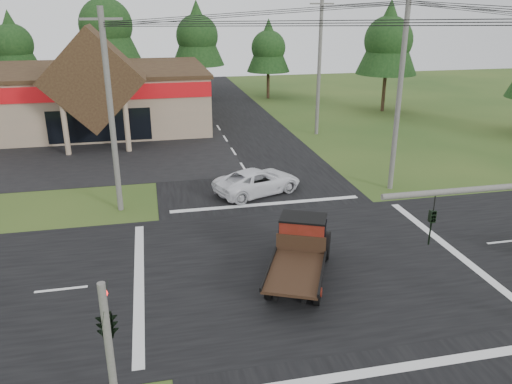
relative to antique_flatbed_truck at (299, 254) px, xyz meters
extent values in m
plane|color=#264619|center=(0.61, 1.18, -1.17)|extent=(120.00, 120.00, 0.00)
cube|color=black|center=(0.61, 1.18, -1.16)|extent=(12.00, 120.00, 0.02)
cube|color=black|center=(0.61, 1.18, -1.16)|extent=(120.00, 12.00, 0.02)
cube|color=black|center=(-13.39, 20.18, -1.16)|extent=(28.00, 14.00, 0.02)
cube|color=tan|center=(-15.39, 31.18, 1.33)|extent=(30.00, 15.00, 5.00)
cube|color=#331E15|center=(-15.39, 31.18, 3.88)|extent=(30.40, 15.40, 0.30)
cube|color=#AD0D12|center=(-15.39, 23.63, 2.93)|extent=(30.00, 0.12, 1.20)
cube|color=#331E15|center=(-9.39, 22.68, 4.13)|extent=(7.78, 4.00, 7.78)
cylinder|color=tan|center=(-11.59, 20.98, 0.83)|extent=(0.40, 0.40, 4.00)
cylinder|color=tan|center=(-7.19, 20.98, 0.83)|extent=(0.40, 0.40, 4.00)
cube|color=black|center=(-9.39, 23.66, 0.33)|extent=(8.00, 0.08, 2.60)
imported|color=black|center=(1.61, -6.32, 3.83)|extent=(0.16, 0.20, 1.00)
cylinder|color=#595651|center=(-6.89, -6.32, 1.03)|extent=(0.20, 0.20, 4.40)
imported|color=black|center=(-6.89, -6.12, 2.53)|extent=(0.53, 2.48, 1.00)
sphere|color=#FF0C0C|center=(-6.89, -5.97, 2.73)|extent=(0.18, 0.18, 0.18)
cylinder|color=#595651|center=(-7.39, 9.18, 4.08)|extent=(0.30, 0.30, 10.50)
cube|color=#595651|center=(-7.39, 9.18, 8.73)|extent=(2.00, 0.12, 0.12)
cylinder|color=#595651|center=(8.61, 9.18, 4.58)|extent=(0.30, 0.30, 11.50)
cylinder|color=#595651|center=(8.61, 23.18, 4.43)|extent=(0.30, 0.30, 11.20)
cube|color=#595651|center=(8.61, 23.18, 9.43)|extent=(2.00, 0.12, 0.12)
cylinder|color=#332316|center=(-19.39, 43.18, 0.58)|extent=(0.36, 0.36, 3.50)
cone|color=black|center=(-19.39, 43.18, 5.63)|extent=(5.60, 5.60, 6.60)
sphere|color=black|center=(-19.39, 43.18, 5.33)|extent=(4.40, 4.40, 4.40)
cylinder|color=#332316|center=(-9.39, 42.18, 1.10)|extent=(0.36, 0.36, 4.55)
cone|color=black|center=(-9.39, 42.18, 7.67)|extent=(7.28, 7.28, 8.58)
sphere|color=black|center=(-9.39, 42.18, 7.28)|extent=(5.72, 5.72, 5.72)
cylinder|color=#332316|center=(0.61, 43.18, 0.75)|extent=(0.36, 0.36, 3.85)
cone|color=black|center=(0.61, 43.18, 6.31)|extent=(6.16, 6.16, 7.26)
sphere|color=black|center=(0.61, 43.18, 5.98)|extent=(4.84, 4.84, 4.84)
cylinder|color=#332316|center=(8.61, 41.18, 0.40)|extent=(0.36, 0.36, 3.15)
cone|color=black|center=(8.61, 41.18, 4.95)|extent=(5.04, 5.04, 5.94)
sphere|color=black|center=(8.61, 41.18, 4.68)|extent=(3.96, 3.96, 3.96)
cylinder|color=#332316|center=(18.61, 31.18, 0.75)|extent=(0.36, 0.36, 3.85)
cone|color=black|center=(18.61, 31.18, 6.31)|extent=(6.16, 6.16, 7.26)
sphere|color=black|center=(18.61, 31.18, 5.98)|extent=(4.84, 4.84, 4.84)
imported|color=white|center=(0.52, 10.09, -0.44)|extent=(5.82, 4.20, 1.47)
camera|label=1|loc=(-5.48, -17.09, 9.38)|focal=35.00mm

